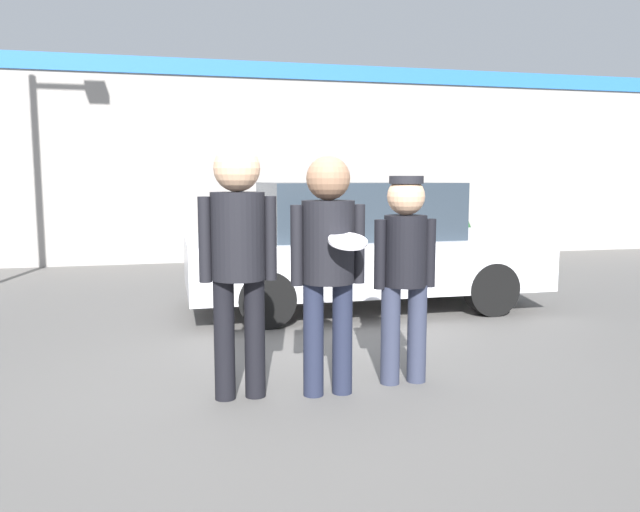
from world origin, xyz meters
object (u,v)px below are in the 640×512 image
Objects in this scene: person_left at (238,246)px; person_right at (405,262)px; parked_car_near at (360,246)px; shrub at (446,234)px; person_middle_with_frisbee at (328,252)px.

person_left is 1.29m from person_right.
person_left is 1.13× the size of person_right.
person_left reaches higher than parked_car_near.
person_right is at bearing -117.27° from shrub.
parked_car_near is (1.81, 2.92, -0.36)m from person_left.
parked_car_near reaches higher than shrub.
person_right is (1.28, 0.04, -0.16)m from person_left.
parked_car_near is at bearing 68.70° from person_middle_with_frisbee.
shrub is at bearing 53.11° from parked_car_near.
person_left reaches higher than person_right.
person_middle_with_frisbee is at bearing -120.85° from shrub.
person_left reaches higher than person_middle_with_frisbee.
person_middle_with_frisbee is at bearing -7.02° from person_left.
shrub is at bearing 55.16° from person_left.
person_right reaches higher than shrub.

